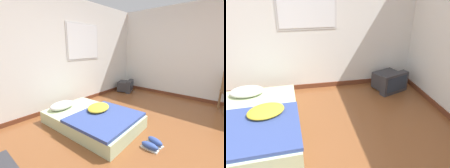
# 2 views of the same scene
# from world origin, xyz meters

# --- Properties ---
(ground_plane) EXTENTS (20.00, 20.00, 0.00)m
(ground_plane) POSITION_xyz_m (0.00, 0.00, 0.00)
(ground_plane) COLOR brown
(wall_back) EXTENTS (7.92, 0.08, 2.60)m
(wall_back) POSITION_xyz_m (0.01, 2.53, 1.29)
(wall_back) COLOR white
(wall_back) RESTS_ON ground_plane
(wall_right) EXTENTS (0.08, 7.39, 2.60)m
(wall_right) POSITION_xyz_m (2.79, 0.00, 1.29)
(wall_right) COLOR white
(wall_right) RESTS_ON ground_plane
(mattress_bed) EXTENTS (1.19, 1.81, 0.38)m
(mattress_bed) POSITION_xyz_m (-0.06, 1.31, 0.15)
(mattress_bed) COLOR beige
(mattress_bed) RESTS_ON ground_plane
(crt_tv) EXTENTS (0.64, 0.60, 0.38)m
(crt_tv) POSITION_xyz_m (2.23, 2.13, 0.18)
(crt_tv) COLOR #333338
(crt_tv) RESTS_ON ground_plane
(sneaker_pair) EXTENTS (0.29, 0.28, 0.10)m
(sneaker_pair) POSITION_xyz_m (0.08, 0.13, 0.05)
(sneaker_pair) COLOR silver
(sneaker_pair) RESTS_ON ground_plane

